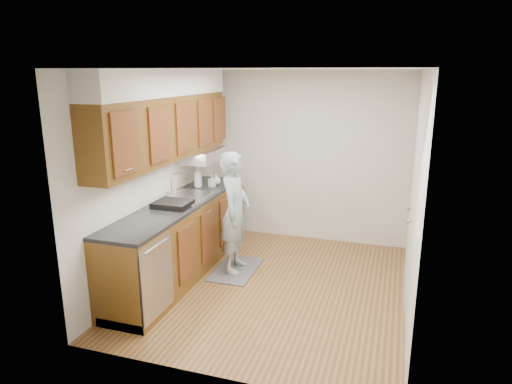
# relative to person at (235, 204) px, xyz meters

# --- Properties ---
(floor) EXTENTS (3.50, 3.50, 0.00)m
(floor) POSITION_rel_person_xyz_m (0.58, -0.29, -0.88)
(floor) COLOR olive
(floor) RESTS_ON ground
(ceiling) EXTENTS (3.50, 3.50, 0.00)m
(ceiling) POSITION_rel_person_xyz_m (0.58, -0.29, 1.62)
(ceiling) COLOR white
(ceiling) RESTS_ON wall_left
(wall_left) EXTENTS (0.02, 3.50, 2.50)m
(wall_left) POSITION_rel_person_xyz_m (-0.92, -0.29, 0.37)
(wall_left) COLOR beige
(wall_left) RESTS_ON floor
(wall_right) EXTENTS (0.02, 3.50, 2.50)m
(wall_right) POSITION_rel_person_xyz_m (2.08, -0.29, 0.37)
(wall_right) COLOR beige
(wall_right) RESTS_ON floor
(wall_back) EXTENTS (3.00, 0.02, 2.50)m
(wall_back) POSITION_rel_person_xyz_m (0.58, 1.46, 0.37)
(wall_back) COLOR beige
(wall_back) RESTS_ON floor
(counter) EXTENTS (0.64, 2.80, 1.30)m
(counter) POSITION_rel_person_xyz_m (-0.62, -0.29, -0.39)
(counter) COLOR brown
(counter) RESTS_ON floor
(upper_cabinets) EXTENTS (0.47, 2.80, 1.21)m
(upper_cabinets) POSITION_rel_person_xyz_m (-0.75, -0.25, 1.07)
(upper_cabinets) COLOR brown
(upper_cabinets) RESTS_ON wall_left
(closet_door) EXTENTS (0.02, 1.22, 2.05)m
(closet_door) POSITION_rel_person_xyz_m (2.07, 0.01, 0.14)
(closet_door) COLOR white
(closet_door) RESTS_ON wall_right
(floor_mat) EXTENTS (0.52, 0.87, 0.02)m
(floor_mat) POSITION_rel_person_xyz_m (0.00, 0.00, -0.87)
(floor_mat) COLOR slate
(floor_mat) RESTS_ON floor
(person) EXTENTS (0.44, 0.63, 1.73)m
(person) POSITION_rel_person_xyz_m (0.00, 0.00, 0.00)
(person) COLOR #8AA1A8
(person) RESTS_ON floor_mat
(soap_bottle_a) EXTENTS (0.15, 0.15, 0.30)m
(soap_bottle_a) POSITION_rel_person_xyz_m (-0.70, 0.45, 0.21)
(soap_bottle_a) COLOR silver
(soap_bottle_a) RESTS_ON counter
(soap_bottle_b) EXTENTS (0.10, 0.10, 0.17)m
(soap_bottle_b) POSITION_rel_person_xyz_m (-0.53, 0.53, 0.14)
(soap_bottle_b) COLOR silver
(soap_bottle_b) RESTS_ON counter
(soap_bottle_c) EXTENTS (0.17, 0.17, 0.16)m
(soap_bottle_c) POSITION_rel_person_xyz_m (-0.53, 0.66, 0.14)
(soap_bottle_c) COLOR silver
(soap_bottle_c) RESTS_ON counter
(dish_rack) EXTENTS (0.42, 0.35, 0.07)m
(dish_rack) POSITION_rel_person_xyz_m (-0.59, -0.49, 0.09)
(dish_rack) COLOR black
(dish_rack) RESTS_ON counter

